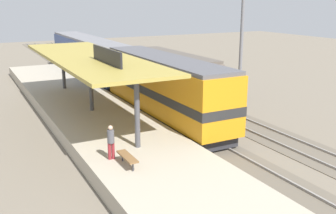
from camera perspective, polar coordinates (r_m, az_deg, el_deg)
name	(u,v)px	position (r m, az deg, el deg)	size (l,w,h in m)	color
ground_plane	(175,111)	(30.59, 0.98, -0.52)	(120.00, 120.00, 0.00)	#706656
track_near	(152,113)	(29.71, -2.40, -0.95)	(3.20, 110.00, 0.16)	#5F5649
track_far	(203,106)	(31.87, 5.09, 0.14)	(3.20, 110.00, 0.16)	#5F5649
platform	(92,116)	(28.02, -10.94, -1.34)	(6.00, 44.00, 0.90)	#A89E89
station_canopy	(90,59)	(27.06, -11.31, 6.92)	(5.20, 18.00, 4.70)	#47474C
platform_bench	(127,157)	(18.33, -5.94, -7.24)	(0.44, 1.70, 0.50)	#333338
locomotive	(164,88)	(27.30, -0.57, 2.76)	(2.93, 14.43, 4.44)	#28282D
passenger_carriage_single	(89,57)	(43.86, -11.48, 7.11)	(2.90, 20.00, 4.24)	#28282D
freight_car	(173,73)	(35.74, 0.71, 5.04)	(2.80, 12.00, 3.54)	#28282D
person_waiting	(111,140)	(19.00, -8.32, -4.84)	(0.34, 0.34, 1.71)	maroon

